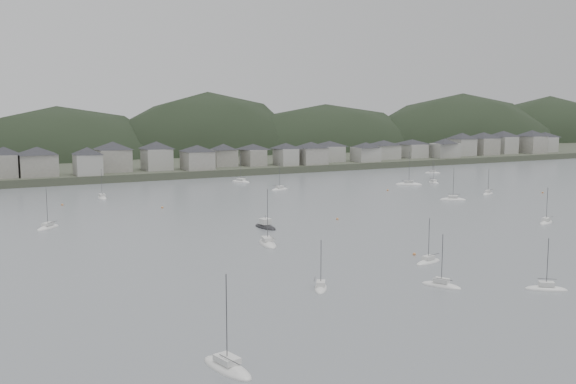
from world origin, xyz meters
TOP-DOWN VIEW (x-y plane):
  - ground at (0.00, 0.00)m, footprint 900.00×900.00m
  - far_shore_land at (0.00, 295.00)m, footprint 900.00×250.00m
  - forested_ridge at (4.83, 269.40)m, footprint 851.55×103.94m
  - waterfront_town at (50.59, 183.34)m, footprint 451.48×28.46m
  - sailboat_lead at (58.66, 73.62)m, footprint 8.21×6.85m
  - moored_fleet at (-13.45, 65.51)m, footprint 242.08×179.15m
  - motor_launch_far at (-15.22, 57.79)m, footprint 3.85×8.68m
  - mooring_buoys at (14.17, 66.44)m, footprint 152.15×125.66m

SIDE VIEW (x-z plane):
  - forested_ridge at x=4.83m, z-range -62.57..40.00m
  - ground at x=0.00m, z-range 0.00..0.00m
  - mooring_buoys at x=14.17m, z-range -0.20..0.50m
  - sailboat_lead at x=58.66m, z-range -5.43..5.78m
  - moored_fleet at x=-13.45m, z-range -6.63..6.98m
  - motor_launch_far at x=-15.22m, z-range -1.71..2.29m
  - far_shore_land at x=0.00m, z-range 0.00..3.00m
  - waterfront_town at x=50.59m, z-range 2.20..15.12m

